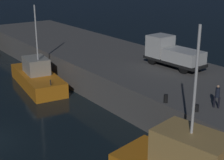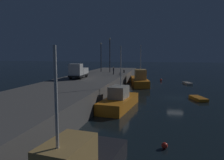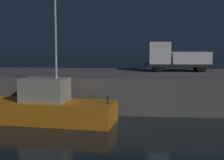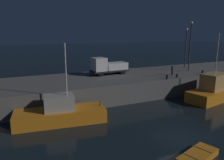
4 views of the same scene
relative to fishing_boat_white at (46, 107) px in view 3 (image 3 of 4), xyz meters
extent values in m
cube|color=#5B5956|center=(8.74, 7.53, 0.37)|extent=(64.09, 10.70, 2.71)
cube|color=orange|center=(0.02, 0.00, -0.29)|extent=(9.39, 4.19, 1.39)
cube|color=#ADA899|center=(-0.07, 0.01, 1.17)|extent=(3.18, 2.41, 1.54)
cylinder|color=silver|center=(0.74, -0.10, 4.53)|extent=(0.14, 0.14, 5.18)
cylinder|color=#262626|center=(4.16, -0.54, 0.65)|extent=(0.10, 0.10, 0.50)
cylinder|color=black|center=(7.81, 8.18, 2.17)|extent=(0.91, 0.33, 0.90)
cylinder|color=black|center=(7.71, 9.92, 2.17)|extent=(0.91, 0.33, 0.90)
cylinder|color=black|center=(11.58, 8.40, 2.17)|extent=(0.91, 0.33, 0.90)
cylinder|color=black|center=(11.47, 10.14, 2.17)|extent=(0.91, 0.33, 0.90)
cube|color=black|center=(9.64, 9.16, 2.30)|extent=(6.01, 2.41, 0.25)
cube|color=silver|center=(7.88, 9.06, 3.41)|extent=(2.00, 2.18, 1.97)
cube|color=silver|center=(10.70, 9.22, 2.96)|extent=(3.53, 2.27, 1.07)
camera|label=1|loc=(30.62, -12.96, 10.44)|focal=54.94mm
camera|label=2|loc=(-27.58, -5.12, 6.07)|focal=35.16mm
camera|label=3|loc=(6.18, -21.12, 4.11)|focal=52.92mm
camera|label=4|loc=(-4.20, -21.75, 8.17)|focal=35.65mm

